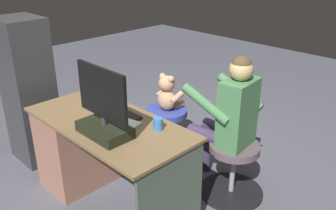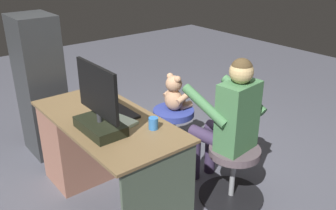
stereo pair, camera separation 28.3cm
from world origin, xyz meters
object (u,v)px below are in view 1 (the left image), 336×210
desk (85,145)px  office_chair_teddy (167,128)px  tv_remote (93,121)px  person (228,115)px  keyboard (118,112)px  computer_mouse (97,101)px  cup (158,124)px  visitor_chair (233,167)px  monitor (104,115)px  teddy_bear (168,94)px

desk → office_chair_teddy: 0.89m
tv_remote → person: person is taller
keyboard → computer_mouse: (0.30, -0.01, 0.01)m
keyboard → computer_mouse: computer_mouse is taller
cup → tv_remote: size_ratio=0.58×
visitor_chair → person: person is taller
monitor → teddy_bear: monitor is taller
tv_remote → office_chair_teddy: tv_remote is taller
computer_mouse → cup: bearing=-177.7°
office_chair_teddy → person: (-0.78, 0.08, 0.43)m
tv_remote → desk: bearing=-18.0°
tv_remote → teddy_bear: size_ratio=0.42×
keyboard → cup: bearing=-174.8°
cup → computer_mouse: bearing=2.3°
office_chair_teddy → person: person is taller
tv_remote → teddy_bear: 1.00m
monitor → person: size_ratio=0.41×
computer_mouse → person: person is taller
desk → keyboard: keyboard is taller
cup → visitor_chair: (-0.25, -0.61, -0.52)m
cup → visitor_chair: bearing=-112.5°
computer_mouse → person: size_ratio=0.08×
monitor → computer_mouse: monitor is taller
desk → monitor: monitor is taller
monitor → office_chair_teddy: 1.25m
desk → cup: bearing=-166.1°
desk → tv_remote: 0.47m
teddy_bear → visitor_chair: size_ratio=0.67×
office_chair_teddy → teddy_bear: 0.37m
teddy_bear → visitor_chair: teddy_bear is taller
tv_remote → teddy_bear: (0.19, -0.97, -0.12)m
person → monitor: bearing=68.5°
computer_mouse → visitor_chair: bearing=-146.5°
cup → tv_remote: (0.42, 0.26, -0.03)m
monitor → computer_mouse: size_ratio=5.18×
desk → cup: cup is taller
desk → office_chair_teddy: size_ratio=2.69×
tv_remote → teddy_bear: teddy_bear is taller
teddy_bear → keyboard: bearing=105.2°
desk → keyboard: (-0.30, -0.14, 0.36)m
desk → tv_remote: tv_remote is taller
cup → teddy_bear: teddy_bear is taller
cup → visitor_chair: cup is taller
keyboard → visitor_chair: 1.05m
computer_mouse → person: bearing=-143.4°
office_chair_teddy → visitor_chair: size_ratio=0.95×
monitor → tv_remote: (0.22, -0.05, -0.14)m
desk → cup: 0.83m
teddy_bear → person: (-0.78, 0.09, 0.07)m
office_chair_teddy → keyboard: bearing=105.4°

